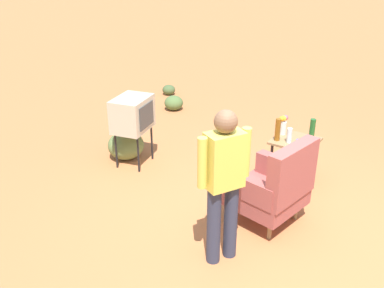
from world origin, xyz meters
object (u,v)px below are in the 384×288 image
soda_can_blue (298,144)px  bottle_wine_green (312,131)px  side_table (295,146)px  bottle_short_clear (289,135)px  flower_vase (283,124)px  armchair (274,186)px  person_standing (224,179)px  tv_on_stand (133,114)px  bottle_tall_amber (278,130)px

soda_can_blue → bottle_wine_green: bearing=167.4°
side_table → bottle_short_clear: size_ratio=3.20×
bottle_wine_green → flower_vase: 0.42m
side_table → bottle_short_clear: bottle_short_clear is taller
soda_can_blue → flower_vase: bearing=-132.6°
soda_can_blue → flower_vase: 0.48m
side_table → flower_vase: flower_vase is taller
side_table → flower_vase: (-0.08, -0.22, 0.24)m
armchair → side_table: bearing=-170.8°
person_standing → flower_vase: (-1.99, -0.23, -0.15)m
soda_can_blue → bottle_wine_green: (-0.28, 0.06, 0.10)m
armchair → tv_on_stand: bearing=-96.6°
soda_can_blue → bottle_short_clear: bottle_short_clear is taller
bottle_tall_amber → bottle_wine_green: 0.44m
tv_on_stand → bottle_tall_amber: bearing=107.5°
armchair → flower_vase: bearing=-160.8°
soda_can_blue → bottle_short_clear: bearing=-122.7°
person_standing → bottle_wine_green: size_ratio=5.12×
tv_on_stand → bottle_short_clear: tv_on_stand is taller
bottle_tall_amber → flower_vase: 0.23m
flower_vase → person_standing: bearing=6.5°
side_table → bottle_tall_amber: bottle_tall_amber is taller
person_standing → soda_can_blue: 1.69m
bottle_tall_amber → flower_vase: (-0.23, -0.02, -0.00)m
side_table → person_standing: 1.95m
armchair → bottle_tall_amber: armchair is taller
armchair → bottle_tall_amber: size_ratio=3.53×
bottle_short_clear → flower_vase: flower_vase is taller
soda_can_blue → person_standing: bearing=-4.2°
armchair → bottle_short_clear: (-0.91, -0.21, 0.24)m
bottle_wine_green → soda_can_blue: bearing=-12.6°
armchair → flower_vase: armchair is taller
bottle_tall_amber → bottle_short_clear: bottle_tall_amber is taller
tv_on_stand → bottle_wine_green: bearing=109.0°
tv_on_stand → bottle_tall_amber: (-0.62, 1.96, 0.01)m
side_table → armchair: bearing=9.2°
side_table → tv_on_stand: bearing=-70.5°
bottle_tall_amber → armchair: bearing=22.5°
side_table → bottle_tall_amber: size_ratio=2.13×
bottle_wine_green → side_table: bearing=-77.2°
bottle_tall_amber → bottle_wine_green: (-0.19, 0.39, 0.01)m
person_standing → flower_vase: bearing=-173.5°
side_table → flower_vase: size_ratio=2.42×
armchair → tv_on_stand: 2.36m
flower_vase → bottle_wine_green: bearing=84.7°
tv_on_stand → bottle_short_clear: bearing=106.7°
tv_on_stand → bottle_tall_amber: size_ratio=3.43×
armchair → bottle_wine_green: (-1.08, 0.02, 0.30)m
side_table → person_standing: bearing=0.2°
armchair → bottle_short_clear: size_ratio=5.30×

